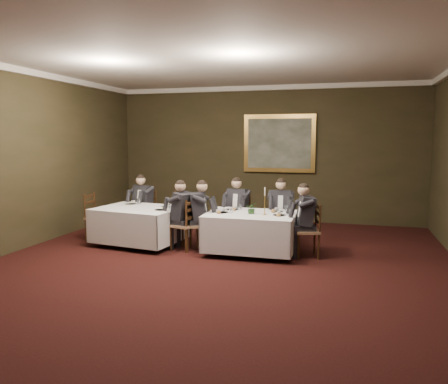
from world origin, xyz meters
The scene contains 25 objects.
ground centered at (0.00, 0.00, 0.00)m, with size 10.00×10.00×0.00m, color black.
ceiling centered at (0.00, 0.00, 3.50)m, with size 8.00×10.00×0.10m, color silver.
back_wall centered at (0.00, 5.00, 1.75)m, with size 8.00×0.10×3.50m, color #2D2B16.
crown_molding centered at (0.00, 0.00, 3.44)m, with size 8.00×10.00×0.12m.
table_main centered at (0.37, 1.58, 0.45)m, with size 1.69×1.30×0.67m.
table_second centered at (-1.96, 1.61, 0.45)m, with size 1.82×1.48×0.67m.
chair_main_backleft centered at (-0.09, 2.43, 0.28)m, with size 0.51×0.49×1.00m.
diner_main_backleft centered at (-0.09, 2.42, 0.51)m, with size 0.48×0.55×1.35m.
chair_main_backright centered at (0.81, 2.44, 0.28)m, with size 0.47×0.45×1.00m.
diner_main_backright centered at (0.81, 2.43, 0.51)m, with size 0.44×0.51×1.35m.
chair_main_endleft centered at (-0.69, 1.56, 0.28)m, with size 0.50×0.52×1.00m.
diner_main_endleft centered at (-0.68, 1.56, 0.51)m, with size 0.55×0.49×1.35m.
chair_main_endright centered at (1.43, 1.60, 0.28)m, with size 0.52×0.54×1.00m.
diner_main_endright centered at (1.41, 1.59, 0.51)m, with size 0.57×0.51×1.35m.
chair_sec_backleft centered at (-2.29, 2.51, 0.28)m, with size 0.54×0.53×1.00m.
diner_sec_backleft centered at (-2.29, 2.50, 0.51)m, with size 0.52×0.57×1.35m.
chair_sec_backright centered at (-1.41, 2.39, 0.28)m, with size 0.49×0.48×1.00m.
chair_sec_endright centered at (-0.92, 1.46, 0.28)m, with size 0.52×0.54×1.00m.
diner_sec_endright centered at (-0.93, 1.47, 0.51)m, with size 0.57×0.51×1.35m.
chair_sec_endleft centered at (-3.01, 1.74, 0.28)m, with size 0.42×0.44×1.00m.
centerpiece centered at (0.39, 1.54, 0.88)m, with size 0.21×0.18×0.23m, color #2D5926.
candlestick centered at (0.64, 1.52, 0.96)m, with size 0.08×0.08×0.52m.
place_setting_table_main centered at (-0.03, 1.95, 0.80)m, with size 0.33×0.32×0.14m.
place_setting_table_second centered at (-2.31, 2.04, 0.80)m, with size 0.33×0.31×0.14m.
painting centered at (0.37, 4.94, 2.03)m, with size 1.84×0.09×1.48m.
Camera 1 is at (2.09, -6.32, 2.18)m, focal length 35.00 mm.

